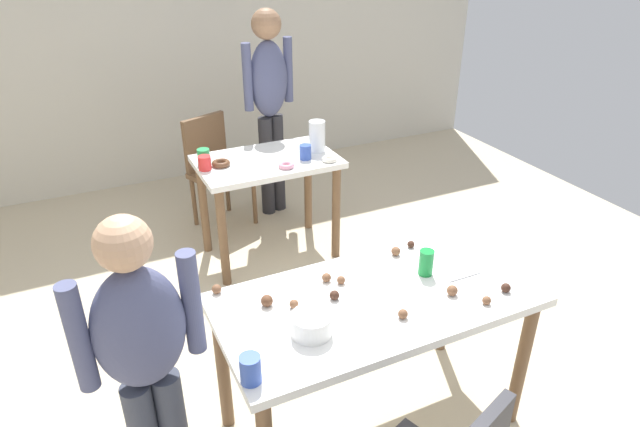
{
  "coord_description": "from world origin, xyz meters",
  "views": [
    {
      "loc": [
        -0.98,
        -1.87,
        2.17
      ],
      "look_at": [
        0.06,
        0.31,
        0.9
      ],
      "focal_mm": 30.97,
      "sensor_mm": 36.0,
      "label": 1
    }
  ],
  "objects": [
    {
      "name": "cake_ball_5",
      "position": [
        -0.1,
        -0.17,
        0.77
      ],
      "size": [
        0.04,
        0.04,
        0.04
      ],
      "primitive_type": "sphere",
      "color": "#3D2319",
      "rests_on": "dining_table_near"
    },
    {
      "name": "donut_far_0",
      "position": [
        0.27,
        1.25,
        0.77
      ],
      "size": [
        0.1,
        0.1,
        0.03
      ],
      "primitive_type": "torus",
      "color": "pink",
      "rests_on": "dining_table_far"
    },
    {
      "name": "cup_near_0",
      "position": [
        -0.57,
        -0.47,
        0.8
      ],
      "size": [
        0.08,
        0.08,
        0.11
      ],
      "primitive_type": "cylinder",
      "color": "#3351B2",
      "rests_on": "dining_table_near"
    },
    {
      "name": "cake_ball_11",
      "position": [
        -0.54,
        0.09,
        0.77
      ],
      "size": [
        0.04,
        0.04,
        0.04
      ],
      "primitive_type": "sphere",
      "color": "brown",
      "rests_on": "dining_table_near"
    },
    {
      "name": "chair_far_table",
      "position": [
        0.01,
        2.1,
        0.5
      ],
      "size": [
        0.52,
        0.52,
        0.87
      ],
      "color": "brown",
      "rests_on": "ground_plane"
    },
    {
      "name": "cake_ball_1",
      "position": [
        -0.07,
        -0.04,
        0.77
      ],
      "size": [
        0.04,
        0.04,
        0.04
      ],
      "primitive_type": "sphere",
      "color": "brown",
      "rests_on": "dining_table_near"
    },
    {
      "name": "cup_far_0",
      "position": [
        -0.22,
        1.45,
        0.8
      ],
      "size": [
        0.08,
        0.08,
        0.09
      ],
      "primitive_type": "cylinder",
      "color": "red",
      "rests_on": "dining_table_far"
    },
    {
      "name": "ground_plane",
      "position": [
        0.0,
        0.0,
        0.0
      ],
      "size": [
        6.4,
        6.4,
        0.0
      ],
      "primitive_type": "plane",
      "color": "beige"
    },
    {
      "name": "pitcher_far",
      "position": [
        0.58,
        1.43,
        0.86
      ],
      "size": [
        0.12,
        0.12,
        0.22
      ],
      "primitive_type": "cylinder",
      "color": "white",
      "rests_on": "dining_table_far"
    },
    {
      "name": "cake_ball_4",
      "position": [
        -0.27,
        -0.15,
        0.77
      ],
      "size": [
        0.04,
        0.04,
        0.04
      ],
      "primitive_type": "sphere",
      "color": "brown",
      "rests_on": "dining_table_near"
    },
    {
      "name": "dining_table_near",
      "position": [
        0.08,
        -0.23,
        0.65
      ],
      "size": [
        1.39,
        0.69,
        0.75
      ],
      "color": "white",
      "rests_on": "ground_plane"
    },
    {
      "name": "cup_far_1",
      "position": [
        -0.2,
        1.54,
        0.8
      ],
      "size": [
        0.08,
        0.08,
        0.1
      ],
      "primitive_type": "cylinder",
      "color": "green",
      "rests_on": "dining_table_far"
    },
    {
      "name": "fork_near",
      "position": [
        0.51,
        -0.28,
        0.75
      ],
      "size": [
        0.17,
        0.02,
        0.01
      ],
      "primitive_type": "cube",
      "color": "silver",
      "rests_on": "dining_table_near"
    },
    {
      "name": "cake_ball_2",
      "position": [
        -0.37,
        -0.09,
        0.78
      ],
      "size": [
        0.05,
        0.05,
        0.05
      ],
      "primitive_type": "sphere",
      "color": "brown",
      "rests_on": "dining_table_near"
    },
    {
      "name": "dining_table_far",
      "position": [
        0.21,
        1.45,
        0.61
      ],
      "size": [
        0.95,
        0.6,
        0.75
      ],
      "color": "white",
      "rests_on": "ground_plane"
    },
    {
      "name": "cake_ball_9",
      "position": [
        0.47,
        -0.48,
        0.77
      ],
      "size": [
        0.04,
        0.04,
        0.04
      ],
      "primitive_type": "sphere",
      "color": "brown",
      "rests_on": "dining_table_near"
    },
    {
      "name": "mixing_bowl",
      "position": [
        -0.28,
        -0.33,
        0.79
      ],
      "size": [
        0.16,
        0.16,
        0.09
      ],
      "primitive_type": "cylinder",
      "color": "white",
      "rests_on": "dining_table_near"
    },
    {
      "name": "cake_ball_10",
      "position": [
        0.44,
        0.04,
        0.77
      ],
      "size": [
        0.04,
        0.04,
        0.04
      ],
      "primitive_type": "sphere",
      "color": "#3D2319",
      "rests_on": "dining_table_near"
    },
    {
      "name": "cup_far_2",
      "position": [
        0.44,
        1.33,
        0.8
      ],
      "size": [
        0.08,
        0.08,
        0.1
      ],
      "primitive_type": "cylinder",
      "color": "#3351B2",
      "rests_on": "dining_table_far"
    },
    {
      "name": "cake_ball_3",
      "position": [
        0.38,
        -0.36,
        0.77
      ],
      "size": [
        0.05,
        0.05,
        0.05
      ],
      "primitive_type": "sphere",
      "color": "brown",
      "rests_on": "dining_table_near"
    },
    {
      "name": "cake_ball_8",
      "position": [
        -0.02,
        -0.08,
        0.77
      ],
      "size": [
        0.04,
        0.04,
        0.04
      ],
      "primitive_type": "sphere",
      "color": "brown",
      "rests_on": "dining_table_near"
    },
    {
      "name": "donut_far_1",
      "position": [
        0.57,
        1.23,
        0.77
      ],
      "size": [
        0.1,
        0.1,
        0.03
      ],
      "primitive_type": "torus",
      "color": "white",
      "rests_on": "dining_table_far"
    },
    {
      "name": "donut_far_2",
      "position": [
        -0.11,
        1.46,
        0.77
      ],
      "size": [
        0.12,
        0.12,
        0.04
      ],
      "primitive_type": "torus",
      "color": "brown",
      "rests_on": "dining_table_far"
    },
    {
      "name": "wall_back",
      "position": [
        0.0,
        3.2,
        1.3
      ],
      "size": [
        6.4,
        0.1,
        2.6
      ],
      "primitive_type": "cube",
      "color": "beige",
      "rests_on": "ground_plane"
    },
    {
      "name": "person_girl_near",
      "position": [
        -0.89,
        -0.26,
        0.81
      ],
      "size": [
        0.45,
        0.22,
        1.37
      ],
      "color": "#383D4C",
      "rests_on": "ground_plane"
    },
    {
      "name": "cake_ball_7",
      "position": [
        0.6,
        -0.45,
        0.77
      ],
      "size": [
        0.04,
        0.04,
        0.04
      ],
      "primitive_type": "sphere",
      "color": "#3D2319",
      "rests_on": "dining_table_near"
    },
    {
      "name": "cake_ball_0",
      "position": [
        0.33,
        0.02,
        0.77
      ],
      "size": [
        0.04,
        0.04,
        0.04
      ],
      "primitive_type": "sphere",
      "color": "brown",
      "rests_on": "dining_table_near"
    },
    {
      "name": "cake_ball_6",
      "position": [
        0.1,
        -0.41,
        0.77
      ],
      "size": [
        0.04,
        0.04,
        0.04
      ],
      "primitive_type": "sphere",
      "color": "brown",
      "rests_on": "dining_table_near"
    },
    {
      "name": "person_adult_far",
      "position": [
        0.48,
        2.09,
        0.99
      ],
      "size": [
        0.45,
        0.28,
        1.64
      ],
      "color": "#28282D",
      "rests_on": "ground_plane"
    },
    {
      "name": "soda_can",
      "position": [
        0.37,
        -0.18,
        0.81
      ],
      "size": [
        0.07,
        0.07,
        0.12
      ],
      "primitive_type": "cylinder",
      "color": "#198438",
      "rests_on": "dining_table_near"
    }
  ]
}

